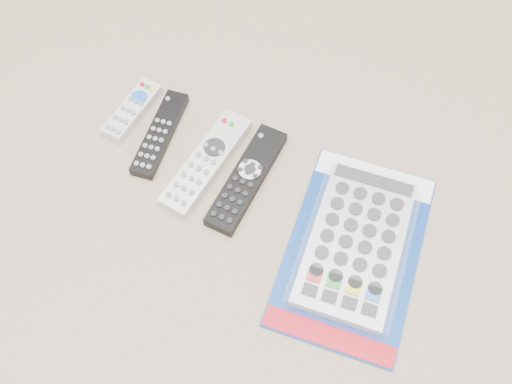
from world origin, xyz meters
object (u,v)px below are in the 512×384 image
at_px(remote_slim_black, 160,134).
at_px(remote_silver_dvd, 206,162).
at_px(remote_small_grey, 132,110).
at_px(jumbo_remote_packaged, 356,242).
at_px(remote_large_black, 247,179).

relative_size(remote_slim_black, remote_silver_dvd, 0.84).
distance_m(remote_small_grey, remote_silver_dvd, 0.17).
xyz_separation_m(remote_slim_black, jumbo_remote_packaged, (0.37, -0.05, 0.01)).
height_order(remote_slim_black, jumbo_remote_packaged, jumbo_remote_packaged).
relative_size(remote_small_grey, remote_silver_dvd, 0.63).
xyz_separation_m(remote_small_grey, jumbo_remote_packaged, (0.43, -0.07, 0.01)).
height_order(remote_silver_dvd, remote_large_black, remote_silver_dvd).
height_order(remote_small_grey, remote_large_black, remote_large_black).
distance_m(remote_small_grey, jumbo_remote_packaged, 0.44).
distance_m(remote_silver_dvd, jumbo_remote_packaged, 0.27).
distance_m(remote_large_black, jumbo_remote_packaged, 0.20).
distance_m(remote_small_grey, remote_large_black, 0.24).
xyz_separation_m(remote_small_grey, remote_slim_black, (0.07, -0.02, -0.00)).
height_order(remote_silver_dvd, jumbo_remote_packaged, jumbo_remote_packaged).
bearing_deg(remote_silver_dvd, remote_small_grey, 171.06).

